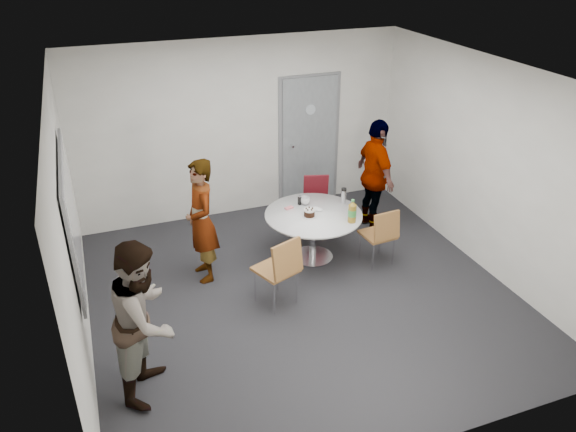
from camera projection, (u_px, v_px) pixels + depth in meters
name	position (u px, v px, depth m)	size (l,w,h in m)	color
floor	(302.00, 294.00, 6.97)	(5.00, 5.00, 0.00)	black
ceiling	(305.00, 76.00, 5.73)	(5.00, 5.00, 0.00)	silver
wall_back	(241.00, 129.00, 8.43)	(5.00, 5.00, 0.00)	beige
wall_left	(70.00, 233.00, 5.57)	(5.00, 5.00, 0.00)	beige
wall_right	(485.00, 166.00, 7.12)	(5.00, 5.00, 0.00)	beige
wall_front	(425.00, 327.00, 4.27)	(5.00, 5.00, 0.00)	beige
door	(309.00, 141.00, 8.90)	(1.02, 0.17, 2.12)	slate
whiteboard	(71.00, 215.00, 5.71)	(0.04, 1.90, 1.25)	slate
table	(316.00, 220.00, 7.47)	(1.30, 1.30, 0.99)	white
chair_near_left	(281.00, 266.00, 6.50)	(0.57, 0.60, 0.92)	brown
chair_near_right	(381.00, 232.00, 7.34)	(0.43, 0.46, 0.83)	brown
chair_far	(317.00, 197.00, 8.30)	(0.48, 0.51, 0.81)	maroon
person_main	(201.00, 221.00, 6.96)	(0.59, 0.39, 1.61)	#A5C6EA
person_left	(145.00, 319.00, 5.22)	(0.80, 0.62, 1.64)	white
person_right	(375.00, 176.00, 8.14)	(0.98, 0.41, 1.68)	black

